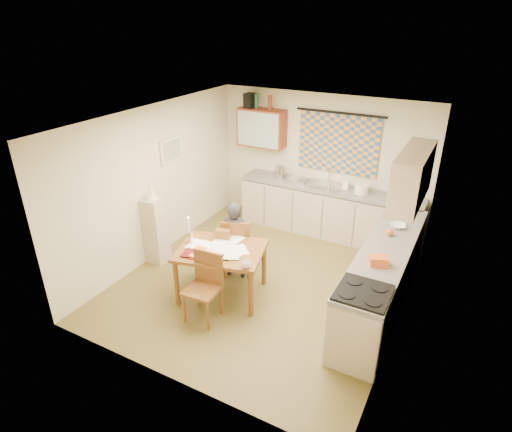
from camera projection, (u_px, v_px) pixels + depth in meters
The scene contains 44 objects.
floor at pixel (265, 281), 6.63m from camera, with size 4.00×4.50×0.02m, color brown.
ceiling at pixel (267, 118), 5.54m from camera, with size 4.00×4.50×0.02m, color white.
wall_back at pixel (321, 162), 7.88m from camera, with size 4.00×0.02×2.50m, color beige.
wall_front at pixel (163, 289), 4.29m from camera, with size 4.00×0.02×2.50m, color beige.
wall_left at pixel (156, 183), 6.94m from camera, with size 0.02×4.50×2.50m, color beige.
wall_right at pixel (412, 239), 5.23m from camera, with size 0.02×4.50×2.50m, color beige.
window_blind at pixel (338, 144), 7.55m from camera, with size 1.45×0.03×1.05m, color #31537F.
curtain_rod at pixel (340, 113), 7.29m from camera, with size 0.04×0.04×1.60m, color black.
wall_cabinet at pixel (262, 128), 7.99m from camera, with size 0.90×0.34×0.70m, color maroon.
wall_cabinet_glass at pixel (258, 130), 7.86m from camera, with size 0.84×0.02×0.64m, color #99B2A5.
upper_cabinet_right at pixel (413, 177), 5.48m from camera, with size 0.34×1.30×0.70m, color tan.
framed_print at pixel (171, 150), 7.05m from camera, with size 0.04×0.50×0.40m, color beige.
print_canvas at pixel (172, 150), 7.04m from camera, with size 0.01×0.42×0.32m, color #BBBCA4.
counter_back at pixel (328, 211), 7.86m from camera, with size 3.30×0.62×0.92m.
counter_right at pixel (382, 278), 5.88m from camera, with size 0.62×2.95×0.92m.
stove at pixel (359, 325), 4.96m from camera, with size 0.62×0.62×0.95m.
sink at pixel (328, 189), 7.68m from camera, with size 0.55×0.45×0.10m, color silver.
tap at pixel (329, 176), 7.77m from camera, with size 0.03×0.03×0.28m, color silver.
dish_rack at pixel (298, 180), 7.90m from camera, with size 0.35×0.30×0.06m, color silver.
kettle at pixel (281, 172), 8.02m from camera, with size 0.18×0.18×0.24m, color silver.
mixing_bowl at pixel (362, 189), 7.37m from camera, with size 0.24×0.24×0.16m, color white.
soap_bottle at pixel (346, 184), 7.52m from camera, with size 0.11×0.11×0.21m, color white.
bowl at pixel (398, 226), 6.22m from camera, with size 0.29×0.29×0.05m, color white.
orange_bag at pixel (379, 261), 5.28m from camera, with size 0.22×0.16×0.12m, color #E05A20.
fruit_orange at pixel (390, 232), 5.98m from camera, with size 0.10×0.10×0.10m, color #E05A20.
speaker at pixel (250, 100), 7.89m from camera, with size 0.16×0.20×0.26m, color black.
bottle_green at pixel (256, 101), 7.83m from camera, with size 0.07×0.07×0.26m, color #195926.
bottle_brown at pixel (270, 102), 7.72m from camera, with size 0.07×0.07×0.26m, color maroon.
dining_table at pixel (222, 272), 6.16m from camera, with size 1.38×1.17×0.75m.
chair_far at pixel (237, 256), 6.71m from camera, with size 0.58×0.58×0.97m.
chair_near at pixel (204, 299), 5.70m from camera, with size 0.45×0.45×0.94m.
person at pixel (235, 240), 6.51m from camera, with size 0.51×0.40×1.24m, color black.
shelf_stand at pixel (156, 231), 6.92m from camera, with size 0.32×0.30×1.11m, color tan.
lampshade at pixel (151, 193), 6.64m from camera, with size 0.20×0.20×0.22m, color beige.
letter_rack at pixel (223, 235), 6.22m from camera, with size 0.22×0.10×0.16m, color brown.
mug at pixel (246, 265), 5.54m from camera, with size 0.15×0.15×0.09m, color white.
magazine at pixel (183, 252), 5.90m from camera, with size 0.22×0.27×0.02m, color maroon.
book at pixel (193, 249), 5.99m from camera, with size 0.19×0.24×0.02m, color #E05A20.
orange_box at pixel (193, 257), 5.78m from camera, with size 0.12×0.08×0.04m, color #E05A20.
eyeglasses at pixel (224, 260), 5.73m from camera, with size 0.13×0.04×0.02m, color black.
candle_holder at pixel (191, 237), 6.12m from camera, with size 0.06×0.06×0.18m, color silver.
candle at pixel (188, 225), 6.04m from camera, with size 0.02×0.02×0.22m, color white.
candle_flame at pixel (188, 217), 5.98m from camera, with size 0.02×0.02×0.02m, color #FFCC66.
papers at pixel (220, 247), 6.03m from camera, with size 0.94×0.78×0.02m.
Camera 1 is at (2.50, -4.95, 3.76)m, focal length 30.00 mm.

